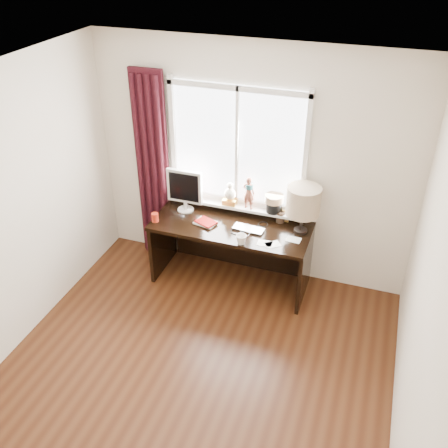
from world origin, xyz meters
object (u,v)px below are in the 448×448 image
at_px(red_cup, 155,217).
at_px(desk, 234,239).
at_px(monitor, 185,188).
at_px(table_lamp, 303,201).
at_px(mug, 241,239).
at_px(laptop, 249,229).

xyz_separation_m(red_cup, desk, (0.80, 0.29, -0.29)).
distance_m(monitor, table_lamp, 1.31).
bearing_deg(mug, red_cup, 173.86).
distance_m(laptop, mug, 0.27).
xyz_separation_m(desk, monitor, (-0.58, 0.04, 0.52)).
relative_size(laptop, desk, 0.19).
height_order(mug, table_lamp, table_lamp).
bearing_deg(mug, laptop, 89.70).
distance_m(laptop, desk, 0.35).
bearing_deg(red_cup, desk, 19.85).
xyz_separation_m(laptop, monitor, (-0.79, 0.16, 0.26)).
bearing_deg(mug, table_lamp, 38.49).
distance_m(mug, monitor, 0.92).
bearing_deg(table_lamp, monitor, 179.25).
distance_m(mug, red_cup, 1.01).
height_order(laptop, mug, mug).
bearing_deg(red_cup, mug, -6.14).
bearing_deg(desk, mug, -62.74).
distance_m(red_cup, table_lamp, 1.59).
distance_m(mug, table_lamp, 0.73).
relative_size(laptop, red_cup, 3.34).
xyz_separation_m(laptop, mug, (-0.00, -0.27, 0.04)).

